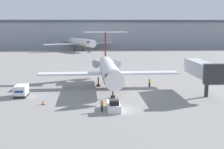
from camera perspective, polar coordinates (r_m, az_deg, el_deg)
name	(u,v)px	position (r m, az deg, el deg)	size (l,w,h in m)	color
ground_plane	(117,110)	(46.61, 0.88, -6.48)	(600.00, 600.00, 0.00)	gray
terminal_building	(99,34)	(164.85, -2.45, 7.41)	(180.00, 16.80, 14.58)	#8C939E
airplane_main	(109,70)	(62.49, -0.58, 0.91)	(28.11, 25.37, 10.83)	white
pushback_tug	(114,106)	(46.29, 0.31, -5.73)	(1.88, 4.71, 1.81)	silver
luggage_cart	(21,91)	(56.92, -16.27, -2.90)	(2.03, 3.47, 2.03)	#232326
worker_near_tug	(102,105)	(45.51, -1.86, -5.60)	(0.40, 0.26, 1.84)	#232838
worker_by_wing	(149,82)	(63.56, 6.87, -1.44)	(0.40, 0.24, 1.74)	#232838
traffic_cone_left	(43,102)	(50.59, -12.47, -4.97)	(0.59, 0.59, 0.82)	black
airplane_parked_far_left	(79,42)	(149.07, -6.05, 5.94)	(32.00, 28.10, 10.97)	white
jet_bridge	(202,70)	(58.64, 16.17, 0.86)	(3.20, 12.71, 6.19)	#2D2D33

